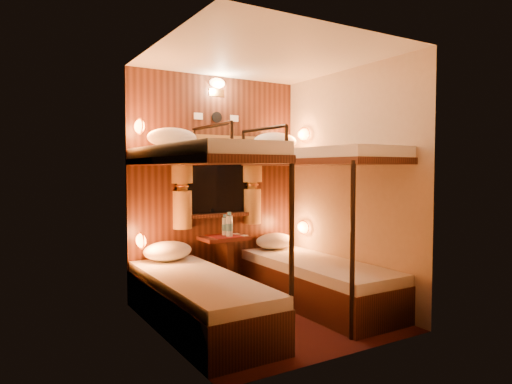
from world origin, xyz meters
TOP-DOWN VIEW (x-y plane):
  - floor at (0.00, 0.00)m, footprint 2.10×2.10m
  - ceiling at (0.00, 0.00)m, footprint 2.10×2.10m
  - wall_back at (0.00, 1.05)m, footprint 2.40×0.00m
  - wall_front at (0.00, -1.05)m, footprint 2.40×0.00m
  - wall_left at (-1.00, 0.00)m, footprint 0.00×2.40m
  - wall_right at (1.00, 0.00)m, footprint 0.00×2.40m
  - back_panel at (0.00, 1.04)m, footprint 2.00×0.03m
  - bunk_left at (-0.65, 0.07)m, footprint 0.72×1.90m
  - bunk_right at (0.65, 0.07)m, footprint 0.72×1.90m
  - window at (0.00, 1.00)m, footprint 1.00×0.12m
  - curtains at (0.00, 0.97)m, footprint 1.10×0.22m
  - back_fixtures at (0.00, 1.00)m, footprint 0.54×0.09m
  - reading_lamps at (-0.00, 0.70)m, footprint 2.00×0.20m
  - table at (0.00, 0.85)m, footprint 0.50×0.34m
  - bottle_left at (0.04, 0.90)m, footprint 0.07×0.07m
  - bottle_right at (0.04, 0.79)m, footprint 0.08×0.08m
  - sachet_a at (0.21, 0.77)m, footprint 0.09×0.08m
  - sachet_b at (0.18, 0.93)m, footprint 0.08×0.06m
  - pillow_lower_left at (-0.65, 0.82)m, footprint 0.50×0.35m
  - pillow_lower_right at (0.65, 0.84)m, footprint 0.46×0.33m
  - pillow_upper_left at (-0.65, 0.67)m, footprint 0.49×0.35m
  - pillow_upper_right at (0.65, 0.83)m, footprint 0.54×0.38m

SIDE VIEW (x-z plane):
  - floor at x=0.00m, z-range 0.00..0.00m
  - table at x=0.00m, z-range 0.09..0.74m
  - pillow_lower_right at x=0.65m, z-range 0.46..0.64m
  - pillow_lower_left at x=-0.65m, z-range 0.46..0.65m
  - bunk_left at x=-0.65m, z-range -0.35..1.47m
  - bunk_right at x=0.65m, z-range -0.35..1.47m
  - sachet_a at x=0.21m, z-range 0.65..0.66m
  - sachet_b at x=0.18m, z-range 0.65..0.66m
  - bottle_left at x=0.04m, z-range 0.63..0.87m
  - bottle_right at x=0.04m, z-range 0.63..0.90m
  - window at x=0.00m, z-range 0.79..1.58m
  - wall_back at x=0.00m, z-range 0.00..2.40m
  - wall_front at x=0.00m, z-range 0.00..2.40m
  - wall_left at x=-1.00m, z-range 0.00..2.40m
  - wall_right at x=1.00m, z-range 0.00..2.40m
  - back_panel at x=0.00m, z-range 0.00..2.40m
  - reading_lamps at x=0.00m, z-range 0.62..1.86m
  - curtains at x=0.00m, z-range 0.76..1.76m
  - pillow_upper_left at x=-0.65m, z-range 1.59..1.78m
  - pillow_upper_right at x=0.65m, z-range 1.59..1.80m
  - back_fixtures at x=0.00m, z-range 2.00..2.49m
  - ceiling at x=0.00m, z-range 2.40..2.40m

